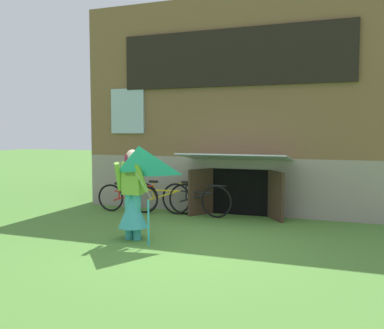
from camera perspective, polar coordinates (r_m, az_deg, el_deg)
The scene contains 7 objects.
ground_plane at distance 7.20m, azimuth -1.09°, elevation -10.92°, with size 60.00×60.00×0.00m, color #4C7F33.
log_house at distance 12.36m, azimuth 8.57°, elevation 7.10°, with size 7.50×6.37×4.97m.
person at distance 7.61m, azimuth -7.90°, elevation -4.97°, with size 0.61×0.52×1.59m.
kite at distance 6.89m, azimuth -7.08°, elevation -0.82°, with size 0.95×0.93×1.58m.
bicycle_black at distance 9.65m, azimuth 0.51°, elevation -4.67°, with size 1.71×0.15×0.78m.
bicycle_yellow at distance 9.95m, azimuth -3.81°, elevation -4.43°, with size 1.67×0.34×0.77m.
bicycle_red at distance 10.22m, azimuth -8.58°, elevation -4.41°, with size 1.53×0.16×0.70m.
Camera 1 is at (2.55, -6.46, 1.91)m, focal length 40.05 mm.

